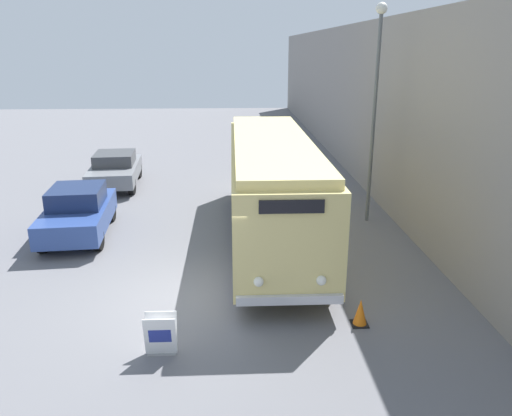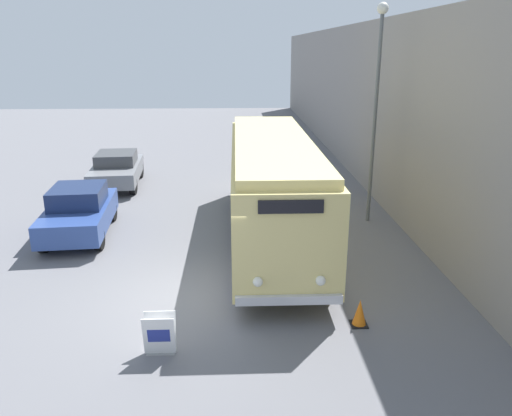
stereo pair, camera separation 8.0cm
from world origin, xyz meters
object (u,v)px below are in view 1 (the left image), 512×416
Objects in this scene: streetlamp at (376,87)px; parked_car_mid at (115,169)px; sign_board at (161,335)px; parked_car_near at (78,212)px; traffic_cone at (360,312)px; vintage_bus at (272,183)px.

parked_car_mid is (-9.75, 5.01, -3.78)m from streetlamp.
parked_car_mid reaches higher than sign_board.
parked_car_near is 9.63m from traffic_cone.
sign_board is (-2.64, -6.16, -1.39)m from vintage_bus.
streetlamp is at bearing 24.28° from vintage_bus.
sign_board is at bearing -67.43° from parked_car_near.
vintage_bus reaches higher than parked_car_mid.
traffic_cone is (7.81, -11.85, -0.46)m from parked_car_mid.
traffic_cone is at bearing 12.01° from sign_board.
traffic_cone is at bearing -42.14° from parked_car_near.
vintage_bus is 9.15m from parked_car_mid.
traffic_cone is (-1.95, -6.84, -4.24)m from streetlamp.
traffic_cone is (4.17, 0.89, -0.11)m from sign_board.
sign_board is 1.40× the size of traffic_cone.
sign_board is at bearing -128.36° from streetlamp.
parked_car_mid is 7.16× the size of traffic_cone.
traffic_cone is at bearing -73.77° from vintage_bus.
parked_car_near is 6.02m from parked_car_mid.
vintage_bus is at bearing 66.83° from sign_board.
parked_car_near is (-9.60, -1.01, -3.75)m from streetlamp.
parked_car_mid is (-6.27, 6.58, -1.04)m from vintage_bus.
streetlamp is at bearing 1.17° from parked_car_near.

